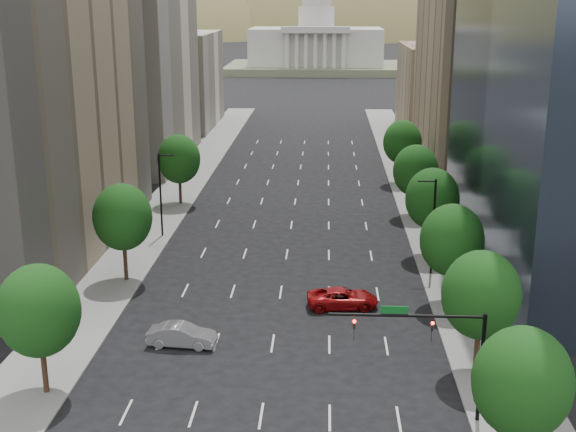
% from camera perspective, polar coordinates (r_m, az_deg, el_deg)
% --- Properties ---
extents(sidewalk_left, '(6.00, 200.00, 0.15)m').
position_cam_1_polar(sidewalk_left, '(76.93, -11.71, -2.61)').
color(sidewalk_left, slate).
rests_on(sidewalk_left, ground).
extents(sidewalk_right, '(6.00, 200.00, 0.15)m').
position_cam_1_polar(sidewalk_right, '(75.44, 11.76, -2.99)').
color(sidewalk_right, slate).
rests_on(sidewalk_right, ground).
extents(midrise_cream_left, '(14.00, 30.00, 35.00)m').
position_cam_1_polar(midrise_cream_left, '(117.17, -11.56, 12.51)').
color(midrise_cream_left, beige).
rests_on(midrise_cream_left, ground).
extents(filler_left, '(14.00, 26.00, 18.00)m').
position_cam_1_polar(filler_left, '(149.98, -8.27, 10.15)').
color(filler_left, beige).
rests_on(filler_left, ground).
extents(parking_tan_right, '(14.00, 30.00, 30.00)m').
position_cam_1_polar(parking_tan_right, '(112.83, 14.04, 10.95)').
color(parking_tan_right, '#8C7759').
rests_on(parking_tan_right, ground).
extents(filler_right, '(14.00, 26.00, 16.00)m').
position_cam_1_polar(filler_right, '(145.90, 11.44, 9.44)').
color(filler_right, '#8C7759').
rests_on(filler_right, ground).
extents(tree_right_0, '(5.20, 5.20, 8.39)m').
position_cam_1_polar(tree_right_0, '(41.52, 17.32, -11.95)').
color(tree_right_0, '#382316').
rests_on(tree_right_0, ground).
extents(tree_right_1, '(5.20, 5.20, 8.75)m').
position_cam_1_polar(tree_right_1, '(51.09, 14.41, -5.82)').
color(tree_right_1, '#382316').
rests_on(tree_right_1, ground).
extents(tree_right_2, '(5.20, 5.20, 8.61)m').
position_cam_1_polar(tree_right_2, '(62.23, 12.30, -1.81)').
color(tree_right_2, '#382316').
rests_on(tree_right_2, ground).
extents(tree_right_3, '(5.20, 5.20, 8.89)m').
position_cam_1_polar(tree_right_3, '(73.53, 10.87, 1.30)').
color(tree_right_3, '#382316').
rests_on(tree_right_3, ground).
extents(tree_right_4, '(5.20, 5.20, 8.46)m').
position_cam_1_polar(tree_right_4, '(87.12, 9.64, 3.40)').
color(tree_right_4, '#382316').
rests_on(tree_right_4, ground).
extents(tree_right_5, '(5.20, 5.20, 8.75)m').
position_cam_1_polar(tree_right_5, '(102.64, 8.66, 5.54)').
color(tree_right_5, '#382316').
rests_on(tree_right_5, ground).
extents(tree_left_0, '(5.20, 5.20, 8.75)m').
position_cam_1_polar(tree_left_0, '(49.61, -18.36, -6.83)').
color(tree_left_0, '#382316').
rests_on(tree_left_0, ground).
extents(tree_left_1, '(5.20, 5.20, 8.97)m').
position_cam_1_polar(tree_left_1, '(67.44, -12.42, -0.09)').
color(tree_left_1, '#382316').
rests_on(tree_left_1, ground).
extents(tree_left_2, '(5.20, 5.20, 8.68)m').
position_cam_1_polar(tree_left_2, '(92.08, -8.26, 4.29)').
color(tree_left_2, '#382316').
rests_on(tree_left_2, ground).
extents(streetlight_rn, '(1.70, 0.20, 9.00)m').
position_cam_1_polar(streetlight_rn, '(68.97, 10.90, -0.60)').
color(streetlight_rn, black).
rests_on(streetlight_rn, ground).
extents(streetlight_ln, '(1.70, 0.20, 9.00)m').
position_cam_1_polar(streetlight_ln, '(79.77, -9.59, 1.76)').
color(streetlight_ln, black).
rests_on(streetlight_ln, ground).
extents(traffic_signal, '(9.12, 0.40, 7.38)m').
position_cam_1_polar(traffic_signal, '(45.29, 11.46, -9.35)').
color(traffic_signal, black).
rests_on(traffic_signal, ground).
extents(capitol, '(60.00, 40.00, 35.20)m').
position_cam_1_polar(capitol, '(260.61, 2.13, 12.74)').
color(capitol, '#596647').
rests_on(capitol, ground).
extents(foothills, '(720.00, 413.00, 263.00)m').
position_cam_1_polar(foothills, '(613.74, 5.87, 10.34)').
color(foothills, olive).
rests_on(foothills, ground).
extents(car_silver, '(5.13, 2.14, 1.65)m').
position_cam_1_polar(car_silver, '(55.98, -8.04, -8.93)').
color(car_silver, gray).
rests_on(car_silver, ground).
extents(car_red_far, '(6.07, 3.29, 1.62)m').
position_cam_1_polar(car_red_far, '(62.09, 4.15, -6.22)').
color(car_red_far, maroon).
rests_on(car_red_far, ground).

